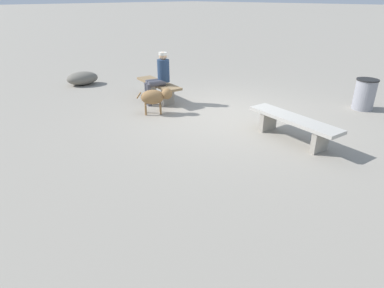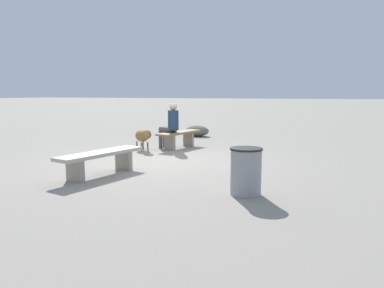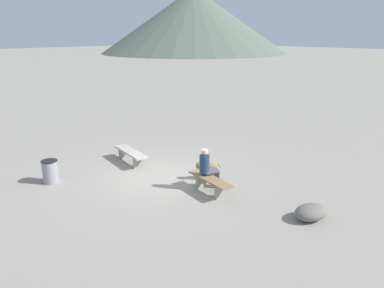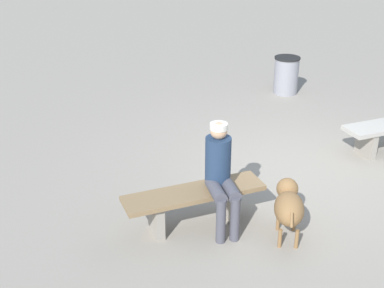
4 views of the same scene
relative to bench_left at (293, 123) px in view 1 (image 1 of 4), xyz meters
The scene contains 7 objects.
ground 1.84m from the bench_left, ahead, with size 210.00×210.00×0.06m, color gray.
bench_left is the anchor object (origin of this frame).
bench_right 3.81m from the bench_left, ahead, with size 1.72×0.72×0.47m.
seated_person 3.58m from the bench_left, ahead, with size 0.44×0.64×1.28m.
dog 3.13m from the bench_left, 15.40° to the left, with size 0.63×0.70×0.59m.
trash_bin 2.90m from the bench_left, 95.40° to the right, with size 0.50×0.50×0.73m.
boulder 6.75m from the bench_left, ahead, with size 0.65×0.93×0.39m, color #6B665B.
Camera 1 is at (-4.45, 5.63, 2.53)m, focal length 30.52 mm.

